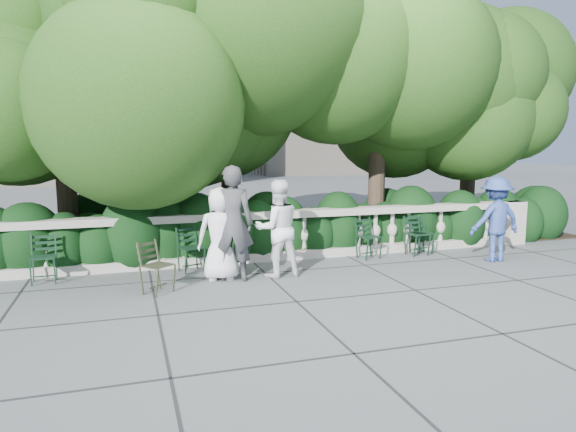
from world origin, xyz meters
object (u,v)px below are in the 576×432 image
object	(u,v)px
person_woman_grey	(232,223)
chair_d	(373,260)
chair_e	(421,256)
chair_c	(195,273)
person_older_blue	(496,219)
chair_b	(44,285)
person_casual_man	(277,228)
chair_weathered	(165,295)
chair_f	(425,255)
person_businessman	(221,234)

from	to	relation	value
person_woman_grey	chair_d	bearing A→B (deg)	-148.45
chair_e	chair_d	bearing A→B (deg)	171.98
chair_e	chair_c	bearing A→B (deg)	173.02
person_woman_grey	person_older_blue	size ratio (longest dim) A/B	1.18
person_older_blue	chair_d	bearing A→B (deg)	-18.96
chair_b	person_casual_man	xyz separation A→B (m)	(3.87, -0.58, 0.85)
chair_d	person_older_blue	world-z (taller)	person_older_blue
chair_e	person_casual_man	world-z (taller)	person_casual_man
chair_e	chair_weathered	world-z (taller)	same
person_casual_man	person_older_blue	size ratio (longest dim) A/B	1.02
chair_f	chair_d	bearing A→B (deg)	-179.27
person_businessman	chair_e	bearing A→B (deg)	-165.33
person_woman_grey	person_older_blue	bearing A→B (deg)	-162.72
chair_weathered	person_older_blue	size ratio (longest dim) A/B	0.50
chair_d	chair_c	bearing A→B (deg)	166.72
chair_e	person_older_blue	world-z (taller)	person_older_blue
chair_d	chair_weathered	world-z (taller)	same
chair_weathered	chair_c	bearing A→B (deg)	22.06
chair_weathered	person_older_blue	world-z (taller)	person_older_blue
chair_b	chair_c	size ratio (longest dim) A/B	1.00
chair_f	person_casual_man	distance (m)	3.63
chair_e	person_casual_man	xyz separation A→B (m)	(-3.31, -0.62, 0.85)
person_woman_grey	person_casual_man	xyz separation A→B (m)	(0.81, 0.05, -0.13)
chair_b	chair_e	size ratio (longest dim) A/B	1.00
chair_e	chair_f	world-z (taller)	same
chair_b	chair_c	world-z (taller)	same
chair_c	person_businessman	world-z (taller)	person_businessman
chair_c	person_woman_grey	distance (m)	1.33
chair_b	person_casual_man	size ratio (longest dim) A/B	0.49
chair_d	chair_f	xyz separation A→B (m)	(1.25, 0.08, 0.00)
chair_f	person_casual_man	world-z (taller)	person_casual_man
chair_c	chair_e	bearing A→B (deg)	-17.26
person_businessman	person_casual_man	world-z (taller)	person_casual_man
person_older_blue	person_woman_grey	bearing A→B (deg)	-0.41
chair_weathered	person_woman_grey	world-z (taller)	person_woman_grey
person_woman_grey	person_casual_man	distance (m)	0.82
chair_b	chair_f	world-z (taller)	same
chair_b	chair_f	bearing A→B (deg)	-1.19
chair_d	chair_b	bearing A→B (deg)	167.23
person_woman_grey	person_casual_man	size ratio (longest dim) A/B	1.16
chair_d	chair_e	bearing A→B (deg)	-14.64
person_older_blue	person_casual_man	bearing A→B (deg)	-1.31
chair_e	chair_b	bearing A→B (deg)	173.56
chair_b	chair_e	distance (m)	7.17
chair_c	chair_weathered	world-z (taller)	same
chair_c	chair_f	bearing A→B (deg)	-16.07
chair_e	person_older_blue	xyz separation A→B (m)	(1.16, -0.79, 0.84)
person_casual_man	person_older_blue	xyz separation A→B (m)	(4.47, -0.17, -0.01)
chair_weathered	person_casual_man	size ratio (longest dim) A/B	0.49
person_woman_grey	chair_weathered	bearing A→B (deg)	42.24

